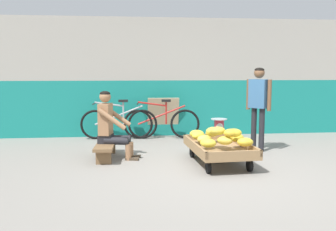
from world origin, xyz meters
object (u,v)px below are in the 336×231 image
object	(u,v)px
low_bench	(106,147)
customer_adult	(259,100)
vendor_seated	(111,125)
bicycle_near_left	(119,123)
banana_cart	(219,149)
plastic_crate	(219,142)
bicycle_far_left	(161,123)
weighing_scale	(219,126)
sign_board	(163,117)
shopping_bag	(218,148)

from	to	relation	value
low_bench	customer_adult	distance (m)	2.86
vendor_seated	bicycle_near_left	xyz separation A→B (m)	(0.08, 1.77, -0.21)
banana_cart	bicycle_near_left	distance (m)	2.84
plastic_crate	customer_adult	xyz separation A→B (m)	(0.69, -0.14, 0.80)
customer_adult	bicycle_far_left	bearing A→B (deg)	139.51
vendor_seated	bicycle_far_left	xyz separation A→B (m)	(1.00, 1.72, -0.21)
weighing_scale	sign_board	world-z (taller)	sign_board
customer_adult	shopping_bag	world-z (taller)	customer_adult
shopping_bag	low_bench	bearing A→B (deg)	-178.11
sign_board	bicycle_far_left	bearing A→B (deg)	-101.77
banana_cart	vendor_seated	size ratio (longest dim) A/B	1.31
plastic_crate	banana_cart	bearing A→B (deg)	-103.75
bicycle_far_left	shopping_bag	world-z (taller)	bicycle_far_left
bicycle_near_left	banana_cart	bearing A→B (deg)	-54.75
banana_cart	plastic_crate	world-z (taller)	banana_cart
sign_board	shopping_bag	xyz separation A→B (m)	(0.78, -1.98, -0.32)
banana_cart	bicycle_far_left	distance (m)	2.38
weighing_scale	bicycle_near_left	world-z (taller)	bicycle_near_left
bicycle_near_left	customer_adult	world-z (taller)	customer_adult
vendor_seated	customer_adult	size ratio (longest dim) A/B	0.75
banana_cart	vendor_seated	world-z (taller)	vendor_seated
customer_adult	sign_board	bearing A→B (deg)	132.19
plastic_crate	low_bench	bearing A→B (deg)	-168.11
weighing_scale	bicycle_far_left	distance (m)	1.60
customer_adult	shopping_bag	bearing A→B (deg)	-164.21
banana_cart	low_bench	distance (m)	1.89
sign_board	shopping_bag	world-z (taller)	sign_board
sign_board	customer_adult	size ratio (longest dim) A/B	0.57
banana_cart	bicycle_far_left	xyz separation A→B (m)	(-0.72, 2.27, 0.11)
bicycle_near_left	customer_adult	xyz separation A→B (m)	(2.58, -1.46, 0.60)
low_bench	sign_board	distance (m)	2.36
low_bench	weighing_scale	size ratio (longest dim) A/B	3.71
vendor_seated	shopping_bag	world-z (taller)	vendor_seated
weighing_scale	shopping_bag	bearing A→B (deg)	-106.78
weighing_scale	bicycle_far_left	xyz separation A→B (m)	(-0.96, 1.27, -0.10)
bicycle_far_left	vendor_seated	bearing A→B (deg)	-120.20
shopping_bag	customer_adult	bearing A→B (deg)	15.79
shopping_bag	plastic_crate	bearing A→B (deg)	73.27
bicycle_near_left	sign_board	bearing A→B (deg)	16.09
banana_cart	customer_adult	xyz separation A→B (m)	(0.94, 0.86, 0.71)
bicycle_far_left	low_bench	bearing A→B (deg)	-122.56
vendor_seated	customer_adult	distance (m)	2.70
plastic_crate	customer_adult	distance (m)	1.07
vendor_seated	bicycle_far_left	size ratio (longest dim) A/B	0.69
weighing_scale	bicycle_near_left	size ratio (longest dim) A/B	0.18
sign_board	customer_adult	xyz separation A→B (m)	(1.59, -1.75, 0.52)
vendor_seated	customer_adult	bearing A→B (deg)	6.63
bicycle_near_left	vendor_seated	bearing A→B (deg)	-92.59
bicycle_far_left	sign_board	xyz separation A→B (m)	(0.07, 0.34, 0.08)
weighing_scale	sign_board	distance (m)	1.84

